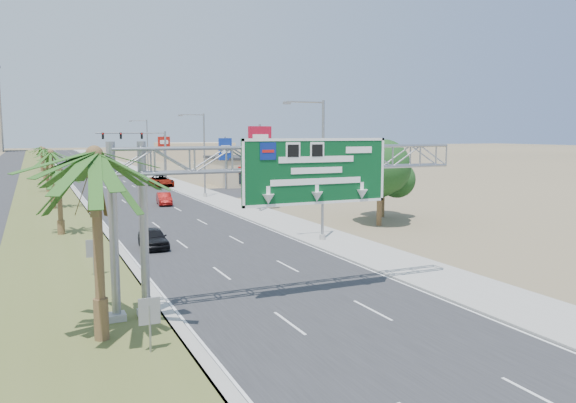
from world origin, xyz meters
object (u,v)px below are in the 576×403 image
Objects in this scene: car_left_lane at (153,238)px; signal_mast at (152,152)px; pole_sign_red_near at (260,143)px; pole_sign_red_far at (164,145)px; store_building at (271,171)px; sign_gantry at (281,170)px; palm_near at (94,156)px; car_right_lane at (161,181)px; car_mid_lane at (164,199)px; pole_sign_blue at (225,151)px; car_far at (87,173)px.

signal_mast is at bearing 78.82° from car_left_lane.
pole_sign_red_near is 43.52m from pole_sign_red_far.
pole_sign_red_near reaches higher than pole_sign_red_far.
store_building reaches higher than car_left_lane.
palm_near is (-8.14, -1.93, 0.87)m from sign_gantry.
pole_sign_red_far is at bearing 76.89° from car_left_lane.
signal_mast is 18.08m from store_building.
car_right_lane is (14.70, 59.62, -6.12)m from palm_near.
car_mid_lane is at bearing -98.37° from signal_mast.
pole_sign_red_far is at bearing 101.02° from pole_sign_blue.
palm_near is at bearing -102.66° from signal_mast.
pole_sign_blue is at bearing 80.12° from pole_sign_red_near.
car_mid_lane is (-20.50, -19.00, -1.34)m from store_building.
sign_gantry reaches higher than pole_sign_blue.
car_right_lane reaches higher than car_far.
car_mid_lane is 43.94m from car_far.
palm_near is 1.42× the size of car_right_lane.
car_left_lane is at bearing -122.14° from store_building.
pole_sign_blue is at bearing 67.20° from palm_near.
car_left_lane is at bearing -134.44° from pole_sign_red_near.
sign_gantry is 62.37m from signal_mast.
pole_sign_red_far is (3.83, 9.38, 0.87)m from signal_mast.
pole_sign_red_near reaches higher than signal_mast.
pole_sign_red_far is (7.50, 34.35, 5.06)m from car_mid_lane.
pole_sign_red_near reaches higher than car_left_lane.
car_far is at bearing 85.44° from palm_near.
signal_mast is 0.57× the size of store_building.
sign_gantry is 60.77m from store_building.
car_left_lane is (5.13, 16.51, -6.25)m from palm_near.
sign_gantry reaches higher than car_left_lane.
car_left_lane is 0.55× the size of pole_sign_red_far.
pole_sign_blue is at bearing 56.47° from car_mid_lane.
pole_sign_red_far is (0.00, 43.51, -0.99)m from pole_sign_red_near.
pole_sign_red_near is (3.83, -34.13, 1.86)m from signal_mast.
pole_sign_red_near is 1.17× the size of pole_sign_red_far.
car_mid_lane is at bearing -129.77° from pole_sign_blue.
car_right_lane is (0.33, -4.35, -4.04)m from signal_mast.
pole_sign_red_near reaches higher than car_mid_lane.
car_mid_lane is 21.01m from car_right_lane.
pole_sign_red_near is at bearing -84.36° from car_far.
pole_sign_red_near is at bearing -86.54° from car_right_lane.
sign_gantry is at bearing -98.02° from pole_sign_red_far.
palm_near is at bearing -99.10° from car_mid_lane.
signal_mast is at bearing 160.46° from store_building.
signal_mast is at bearing -74.24° from car_far.
store_building is (23.06, 56.07, -4.06)m from sign_gantry.
car_mid_lane is at bearing -102.32° from pole_sign_red_far.
palm_near is 65.60m from signal_mast.
store_building is at bearing -19.54° from signal_mast.
sign_gantry reaches higher than store_building.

